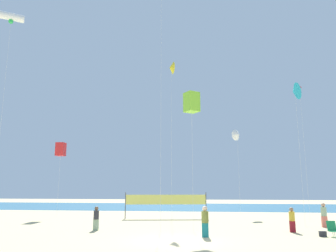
{
  "coord_description": "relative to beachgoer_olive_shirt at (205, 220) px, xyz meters",
  "views": [
    {
      "loc": [
        1.76,
        -18.59,
        2.89
      ],
      "look_at": [
        -1.91,
        11.91,
        8.68
      ],
      "focal_mm": 34.76,
      "sensor_mm": 36.0,
      "label": 1
    }
  ],
  "objects": [
    {
      "name": "kite_yellow_delta",
      "position": [
        -3.07,
        9.95,
        13.37
      ],
      "size": [
        0.78,
        1.26,
        14.96
      ],
      "color": "silver",
      "rests_on": "ground"
    },
    {
      "name": "kite_lime_box",
      "position": [
        -0.81,
        2.66,
        7.93
      ],
      "size": [
        1.25,
        1.25,
        9.6
      ],
      "color": "silver",
      "rests_on": "ground"
    },
    {
      "name": "kite_red_diamond",
      "position": [
        9.1,
        10.85,
        10.91
      ],
      "size": [
        0.65,
        0.65,
        12.42
      ],
      "color": "silver",
      "rests_on": "ground"
    },
    {
      "name": "beach_handbag",
      "position": [
        6.91,
        1.02,
        -0.8
      ],
      "size": [
        0.4,
        0.2,
        0.32
      ],
      "primitive_type": "cube",
      "color": "#2D2D33",
      "rests_on": "ground"
    },
    {
      "name": "kite_red_box",
      "position": [
        -14.82,
        11.89,
        5.78
      ],
      "size": [
        0.89,
        0.89,
        7.42
      ],
      "color": "silver",
      "rests_on": "ground"
    },
    {
      "name": "ground_plane",
      "position": [
        -1.56,
        -1.42,
        -0.96
      ],
      "size": [
        120.0,
        120.0,
        0.0
      ],
      "primitive_type": "plane",
      "color": "#D1BC89"
    },
    {
      "name": "kite_white_delta",
      "position": [
        3.58,
        16.18,
        7.65
      ],
      "size": [
        1.26,
        1.24,
        9.24
      ],
      "color": "silver",
      "rests_on": "ground"
    },
    {
      "name": "ocean_band",
      "position": [
        -1.56,
        30.22,
        -0.95
      ],
      "size": [
        120.0,
        20.0,
        0.01
      ],
      "primitive_type": "cube",
      "color": "teal",
      "rests_on": "ground"
    },
    {
      "name": "beachgoer_sage_shirt",
      "position": [
        8.64,
        5.83,
        -0.03
      ],
      "size": [
        0.4,
        0.4,
        1.74
      ],
      "rotation": [
        0.0,
        0.0,
        1.48
      ],
      "color": "#EA7260",
      "rests_on": "ground"
    },
    {
      "name": "kite_white_tube",
      "position": [
        -15.54,
        2.86,
        15.66
      ],
      "size": [
        1.97,
        1.62,
        16.98
      ],
      "color": "silver",
      "rests_on": "ground"
    },
    {
      "name": "beachgoer_olive_shirt",
      "position": [
        0.0,
        0.0,
        0.0
      ],
      "size": [
        0.41,
        0.41,
        1.79
      ],
      "rotation": [
        0.0,
        0.0,
        2.87
      ],
      "color": "#19727A",
      "rests_on": "ground"
    },
    {
      "name": "beachgoer_charcoal_shirt",
      "position": [
        -7.43,
        2.24,
        -0.11
      ],
      "size": [
        0.36,
        0.36,
        1.58
      ],
      "rotation": [
        0.0,
        0.0,
        4.17
      ],
      "color": "#99B28C",
      "rests_on": "ground"
    },
    {
      "name": "beachgoer_mustard_shirt",
      "position": [
        5.64,
        2.81,
        -0.11
      ],
      "size": [
        0.36,
        0.36,
        1.58
      ],
      "rotation": [
        0.0,
        0.0,
        2.01
      ],
      "color": "maroon",
      "rests_on": "ground"
    },
    {
      "name": "kite_cyan_delta",
      "position": [
        7.4,
        6.34,
        9.54
      ],
      "size": [
        1.2,
        1.33,
        11.2
      ],
      "color": "silver",
      "rests_on": "ground"
    },
    {
      "name": "volleyball_net",
      "position": [
        -3.76,
        11.3,
        0.68
      ],
      "size": [
        7.63,
        1.25,
        2.4
      ],
      "color": "#4C4C51",
      "rests_on": "ground"
    },
    {
      "name": "folding_beach_chair",
      "position": [
        7.53,
        1.16,
        -0.49
      ],
      "size": [
        0.52,
        0.65,
        0.89
      ],
      "rotation": [
        0.0,
        0.0,
        0.33
      ],
      "color": "#1E8C4C",
      "rests_on": "ground"
    }
  ]
}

